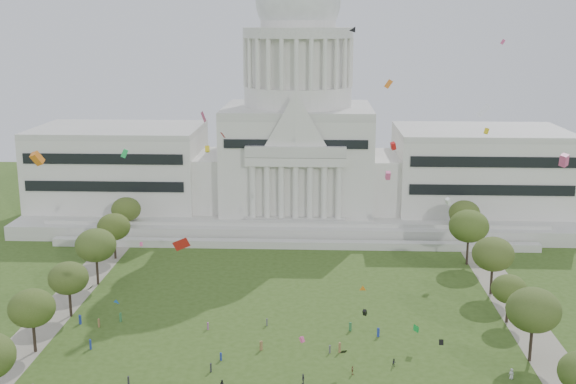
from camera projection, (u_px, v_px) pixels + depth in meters
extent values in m
cube|color=beige|center=(298.00, 210.00, 224.46)|extent=(160.00, 60.00, 4.00)
cube|color=beige|center=(294.00, 244.00, 192.58)|extent=(130.00, 3.00, 2.00)
cube|color=beige|center=(295.00, 231.00, 200.02)|extent=(140.00, 3.00, 5.00)
cube|color=silver|center=(120.00, 168.00, 222.82)|extent=(50.00, 34.00, 22.00)
cube|color=silver|center=(479.00, 171.00, 218.24)|extent=(50.00, 34.00, 22.00)
cube|color=silver|center=(209.00, 180.00, 220.39)|extent=(12.00, 26.00, 16.00)
cube|color=silver|center=(386.00, 181.00, 218.14)|extent=(12.00, 26.00, 16.00)
cube|color=silver|center=(298.00, 160.00, 219.84)|extent=(44.00, 38.00, 28.00)
cube|color=silver|center=(296.00, 162.00, 199.66)|extent=(28.00, 3.00, 2.40)
cube|color=black|center=(103.00, 173.00, 205.63)|extent=(46.00, 0.40, 11.00)
cube|color=black|center=(493.00, 176.00, 201.05)|extent=(46.00, 0.40, 11.00)
cylinder|color=silver|center=(298.00, 96.00, 215.43)|extent=(32.00, 32.00, 6.00)
cylinder|color=silver|center=(298.00, 62.00, 213.16)|extent=(28.00, 28.00, 14.00)
cylinder|color=beige|center=(298.00, 33.00, 211.22)|extent=(32.40, 32.40, 3.00)
cylinder|color=silver|center=(298.00, 13.00, 209.97)|extent=(22.00, 22.00, 8.00)
cube|color=gray|center=(45.00, 323.00, 144.21)|extent=(8.00, 160.00, 0.04)
cube|color=gray|center=(531.00, 332.00, 140.21)|extent=(8.00, 160.00, 0.04)
cylinder|color=black|center=(34.00, 338.00, 131.12)|extent=(0.56, 0.56, 5.47)
ellipsoid|color=#354B17|center=(32.00, 308.00, 129.80)|extent=(8.42, 8.42, 6.89)
cylinder|color=black|center=(531.00, 345.00, 127.45)|extent=(0.56, 0.56, 6.20)
ellipsoid|color=#35491B|center=(534.00, 310.00, 125.95)|extent=(9.55, 9.55, 7.82)
cylinder|color=black|center=(70.00, 304.00, 147.26)|extent=(0.56, 0.56, 5.27)
ellipsoid|color=#37491A|center=(68.00, 278.00, 145.99)|extent=(8.12, 8.12, 6.65)
cylinder|color=black|center=(507.00, 312.00, 144.21)|extent=(0.56, 0.56, 4.56)
ellipsoid|color=#394C1A|center=(509.00, 289.00, 143.11)|extent=(7.01, 7.01, 5.74)
cylinder|color=black|center=(97.00, 272.00, 165.18)|extent=(0.56, 0.56, 6.03)
ellipsoid|color=#3B501D|center=(96.00, 245.00, 163.72)|extent=(9.29, 9.29, 7.60)
cylinder|color=black|center=(491.00, 281.00, 159.17)|extent=(0.56, 0.56, 5.97)
ellipsoid|color=#3E4D1D|center=(493.00, 254.00, 157.73)|extent=(9.19, 9.19, 7.52)
cylinder|color=black|center=(115.00, 248.00, 183.38)|extent=(0.56, 0.56, 5.41)
ellipsoid|color=#374714|center=(114.00, 227.00, 182.08)|extent=(8.33, 8.33, 6.81)
cylinder|color=black|center=(467.00, 252.00, 178.78)|extent=(0.56, 0.56, 6.37)
ellipsoid|color=#385218|center=(469.00, 226.00, 177.24)|extent=(9.82, 9.82, 8.03)
cylinder|color=black|center=(127.00, 229.00, 201.10)|extent=(0.56, 0.56, 5.32)
ellipsoid|color=#3B4C18|center=(126.00, 209.00, 199.81)|extent=(8.19, 8.19, 6.70)
cylinder|color=black|center=(463.00, 234.00, 196.23)|extent=(0.56, 0.56, 5.47)
ellipsoid|color=#3D4E19|center=(464.00, 213.00, 194.91)|extent=(8.42, 8.42, 6.89)
imported|color=silver|center=(511.00, 374.00, 121.43)|extent=(1.06, 1.11, 1.91)
imported|color=#26262B|center=(394.00, 363.00, 125.84)|extent=(0.83, 0.65, 1.50)
imported|color=#4C4C51|center=(303.00, 379.00, 119.74)|extent=(0.76, 1.17, 1.86)
imported|color=#26262B|center=(222.00, 384.00, 118.13)|extent=(0.93, 0.81, 1.64)
imported|color=olive|center=(352.00, 370.00, 122.96)|extent=(0.65, 1.00, 1.58)
cube|color=navy|center=(378.00, 332.00, 137.88)|extent=(0.48, 0.30, 1.78)
cube|color=#26262B|center=(128.00, 381.00, 119.15)|extent=(0.34, 0.48, 1.68)
cube|color=#33723F|center=(121.00, 317.00, 144.86)|extent=(0.36, 0.53, 1.88)
cube|color=#994C8C|center=(208.00, 326.00, 141.19)|extent=(0.35, 0.45, 1.47)
cube|color=navy|center=(80.00, 320.00, 143.69)|extent=(0.58, 0.56, 1.89)
cube|color=#33723F|center=(350.00, 327.00, 140.50)|extent=(0.55, 0.52, 1.76)
cube|color=olive|center=(340.00, 348.00, 131.25)|extent=(0.46, 0.58, 1.91)
cube|color=olive|center=(261.00, 346.00, 132.18)|extent=(0.56, 0.53, 1.80)
cube|color=#26262B|center=(211.00, 368.00, 123.95)|extent=(0.29, 0.44, 1.59)
cube|color=#4C4C51|center=(330.00, 349.00, 131.04)|extent=(0.34, 0.45, 1.50)
cube|color=#4C4C51|center=(267.00, 322.00, 142.93)|extent=(0.30, 0.42, 1.49)
cube|color=navy|center=(221.00, 357.00, 128.19)|extent=(0.41, 0.45, 1.45)
cube|color=navy|center=(90.00, 344.00, 132.61)|extent=(0.51, 0.58, 1.88)
cube|color=olive|center=(99.00, 323.00, 142.31)|extent=(0.29, 0.46, 1.72)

